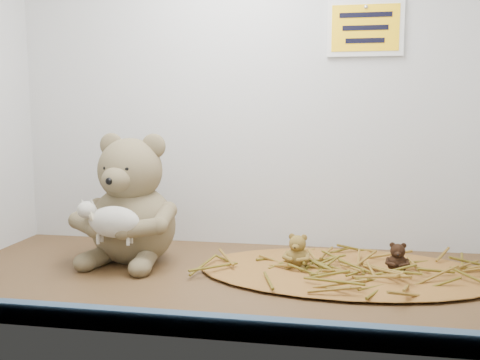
% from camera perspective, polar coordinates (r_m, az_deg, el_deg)
% --- Properties ---
extents(alcove_shell, '(1.20, 0.60, 0.90)m').
position_cam_1_polar(alcove_shell, '(1.19, -1.35, 12.15)').
color(alcove_shell, '#3D2C15').
rests_on(alcove_shell, ground).
extents(front_rail, '(1.19, 0.02, 0.04)m').
position_cam_1_polar(front_rail, '(0.88, -6.27, -14.97)').
color(front_rail, '#31435E').
rests_on(front_rail, shelf_floor).
extents(straw_bed, '(0.65, 0.38, 0.01)m').
position_cam_1_polar(straw_bed, '(1.20, 11.28, -9.51)').
color(straw_bed, brown).
rests_on(straw_bed, shelf_floor).
extents(main_teddy, '(0.27, 0.28, 0.30)m').
position_cam_1_polar(main_teddy, '(1.27, -11.42, -1.89)').
color(main_teddy, '#79694A').
rests_on(main_teddy, shelf_floor).
extents(toy_lamb, '(0.15, 0.09, 0.09)m').
position_cam_1_polar(toy_lamb, '(1.18, -13.28, -4.37)').
color(toy_lamb, beige).
rests_on(toy_lamb, main_teddy).
extents(mini_teddy_tan, '(0.07, 0.07, 0.08)m').
position_cam_1_polar(mini_teddy_tan, '(1.19, 6.16, -7.38)').
color(mini_teddy_tan, brown).
rests_on(mini_teddy_tan, straw_bed).
extents(mini_teddy_brown, '(0.06, 0.06, 0.06)m').
position_cam_1_polar(mini_teddy_brown, '(1.20, 16.46, -7.78)').
color(mini_teddy_brown, black).
rests_on(mini_teddy_brown, straw_bed).
extents(wall_sign, '(0.16, 0.01, 0.11)m').
position_cam_1_polar(wall_sign, '(1.38, 13.21, 15.50)').
color(wall_sign, yellow).
rests_on(wall_sign, back_wall).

